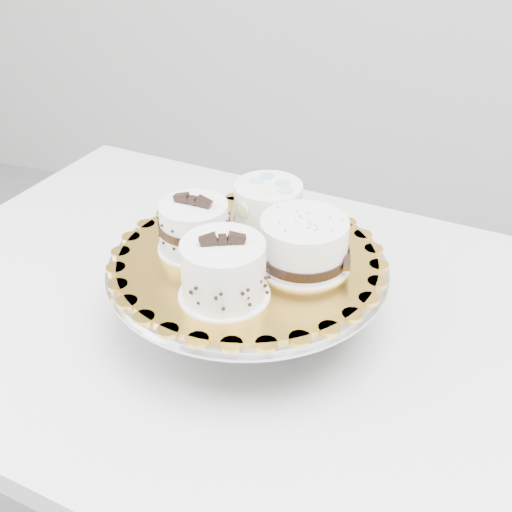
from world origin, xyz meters
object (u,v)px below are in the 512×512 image
(table, at_px, (258,349))
(cake_board, at_px, (248,259))
(cake_swirl, at_px, (224,271))
(cake_ribbon, at_px, (305,244))
(cake_dots, at_px, (268,207))
(cake_stand, at_px, (248,280))
(cake_banded, at_px, (195,228))

(table, distance_m, cake_board, 0.19)
(table, height_order, cake_swirl, cake_swirl)
(cake_board, distance_m, cake_swirl, 0.10)
(table, distance_m, cake_ribbon, 0.24)
(cake_ribbon, bearing_deg, cake_swirl, -140.62)
(cake_dots, distance_m, cake_ribbon, 0.11)
(table, distance_m, cake_stand, 0.15)
(cake_stand, bearing_deg, cake_banded, 179.76)
(table, xyz_separation_m, cake_banded, (-0.09, -0.03, 0.22))
(cake_ribbon, bearing_deg, cake_dots, 122.02)
(cake_board, xyz_separation_m, cake_banded, (-0.08, 0.00, 0.04))
(cake_swirl, bearing_deg, cake_stand, 65.81)
(cake_banded, bearing_deg, cake_stand, 4.89)
(cake_stand, bearing_deg, table, 76.13)
(cake_board, distance_m, cake_dots, 0.09)
(cake_swirl, relative_size, cake_ribbon, 0.98)
(table, xyz_separation_m, cake_swirl, (-0.01, -0.12, 0.23))
(table, relative_size, cake_dots, 10.71)
(table, height_order, cake_dots, cake_dots)
(cake_banded, bearing_deg, table, 22.07)
(cake_banded, relative_size, cake_ribbon, 0.75)
(cake_banded, distance_m, cake_ribbon, 0.16)
(cake_stand, relative_size, cake_board, 1.09)
(cake_board, distance_m, cake_banded, 0.09)
(cake_dots, bearing_deg, cake_banded, -121.05)
(table, bearing_deg, cake_stand, -95.53)
(cake_swirl, xyz_separation_m, cake_ribbon, (0.08, 0.10, -0.01))
(table, bearing_deg, cake_ribbon, -5.17)
(table, bearing_deg, cake_board, -95.53)
(cake_stand, relative_size, cake_banded, 3.66)
(table, xyz_separation_m, cake_board, (-0.01, -0.03, 0.19))
(cake_ribbon, bearing_deg, cake_stand, 173.61)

